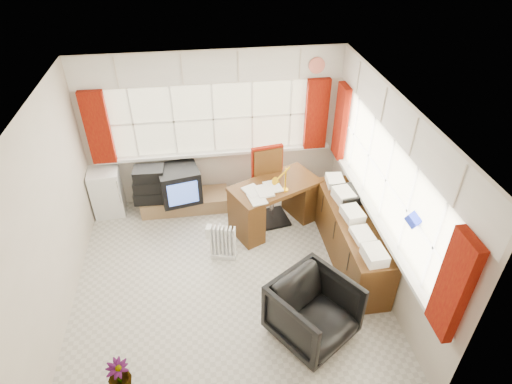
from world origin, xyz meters
TOP-DOWN VIEW (x-y plane):
  - ground at (0.00, 0.00)m, footprint 4.00×4.00m
  - room_walls at (0.00, 0.00)m, footprint 4.00×4.00m
  - window_back at (0.00, 1.94)m, footprint 3.70×0.12m
  - window_right at (1.94, 0.00)m, footprint 0.12×3.70m
  - curtains at (0.92, 0.93)m, footprint 3.83×3.83m
  - overhead_cabinets at (0.98, 0.98)m, footprint 3.98×3.98m
  - desk at (0.82, 1.10)m, footprint 1.47×1.14m
  - desk_lamp at (0.93, 0.92)m, footprint 0.17×0.16m
  - task_chair at (0.78, 1.34)m, footprint 0.58×0.61m
  - office_chair at (0.90, -0.96)m, footprint 1.17×1.18m
  - radiator at (-0.02, 0.47)m, footprint 0.39×0.24m
  - credenza at (1.73, 0.20)m, footprint 0.50×2.00m
  - file_tray at (1.77, 0.62)m, footprint 0.35×0.43m
  - tv_bench at (-0.55, 1.72)m, footprint 1.40×0.50m
  - crt_tv at (-0.61, 1.65)m, footprint 0.71×0.67m
  - hifi_stack at (-1.05, 1.68)m, footprint 0.57×0.37m
  - mini_fridge at (-1.76, 1.80)m, footprint 0.50×0.50m
  - spray_bottle_a at (-0.04, 0.85)m, footprint 0.13×0.13m
  - spray_bottle_b at (-0.18, 1.60)m, footprint 0.12×0.12m
  - flower_vase at (-1.24, -1.36)m, footprint 0.30×0.30m

SIDE VIEW (x-z plane):
  - ground at x=0.00m, z-range 0.00..0.00m
  - spray_bottle_b at x=-0.18m, z-range 0.00..0.19m
  - tv_bench at x=-0.55m, z-range 0.00..0.25m
  - spray_bottle_a at x=-0.04m, z-range 0.00..0.31m
  - flower_vase at x=-1.24m, z-range 0.00..0.43m
  - radiator at x=-0.02m, z-range -0.05..0.49m
  - mini_fridge at x=-1.76m, z-range 0.00..0.78m
  - office_chair at x=0.90m, z-range 0.00..0.78m
  - credenza at x=1.73m, z-range -0.03..0.82m
  - desk at x=0.82m, z-range 0.03..0.82m
  - hifi_stack at x=-1.05m, z-range 0.23..0.82m
  - crt_tv at x=-0.61m, z-range 0.25..0.80m
  - task_chair at x=0.78m, z-range 0.04..1.24m
  - file_tray at x=1.77m, z-range 0.75..0.88m
  - window_back at x=0.00m, z-range -0.85..2.75m
  - window_right at x=1.94m, z-range -0.85..2.75m
  - desk_lamp at x=0.93m, z-range 0.84..1.25m
  - curtains at x=0.92m, z-range 0.88..2.03m
  - room_walls at x=0.00m, z-range -0.50..3.50m
  - overhead_cabinets at x=0.98m, z-range 2.01..2.49m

